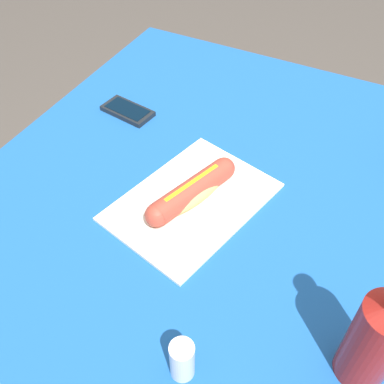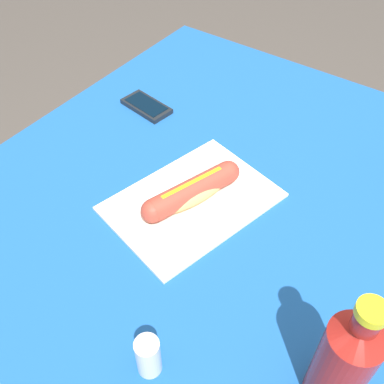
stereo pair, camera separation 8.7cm
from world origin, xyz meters
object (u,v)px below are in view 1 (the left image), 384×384
Objects in this scene: hot_dog at (192,191)px; soda_bottle at (377,337)px; cell_phone at (128,111)px; salt_shaker at (182,360)px.

soda_bottle is (-0.18, -0.37, 0.07)m from hot_dog.
cell_phone is 1.77× the size of salt_shaker.
hot_dog is 0.33m from salt_shaker.
salt_shaker is (-0.30, -0.14, 0.01)m from hot_dog.
soda_bottle is (-0.37, -0.64, 0.09)m from cell_phone.
soda_bottle is at bearing -120.39° from cell_phone.
hot_dog is 2.88× the size of salt_shaker.
hot_dog reaches higher than cell_phone.
salt_shaker is (-0.49, -0.41, 0.03)m from cell_phone.
hot_dog is 0.93× the size of soda_bottle.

